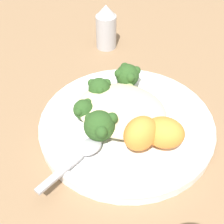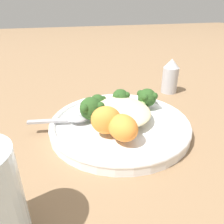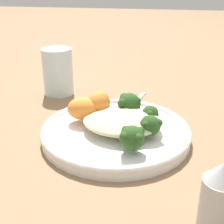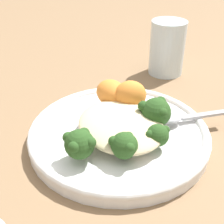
{
  "view_description": "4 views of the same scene",
  "coord_description": "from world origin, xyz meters",
  "views": [
    {
      "loc": [
        0.15,
        -0.3,
        0.33
      ],
      "look_at": [
        0.0,
        -0.03,
        0.04
      ],
      "focal_mm": 50.0,
      "sensor_mm": 36.0,
      "label": 1
    },
    {
      "loc": [
        0.34,
        -0.13,
        0.21
      ],
      "look_at": [
        0.02,
        -0.03,
        0.04
      ],
      "focal_mm": 35.0,
      "sensor_mm": 36.0,
      "label": 2
    },
    {
      "loc": [
        -0.06,
        0.45,
        0.26
      ],
      "look_at": [
        0.02,
        -0.02,
        0.04
      ],
      "focal_mm": 50.0,
      "sensor_mm": 36.0,
      "label": 3
    },
    {
      "loc": [
        -0.3,
        0.15,
        0.27
      ],
      "look_at": [
        0.01,
        0.0,
        0.05
      ],
      "focal_mm": 50.0,
      "sensor_mm": 36.0,
      "label": 4
    }
  ],
  "objects": [
    {
      "name": "ground_plane",
      "position": [
        0.0,
        0.0,
        0.0
      ],
      "size": [
        4.0,
        4.0,
        0.0
      ],
      "primitive_type": "plane",
      "color": "#846647"
    },
    {
      "name": "spoon",
      "position": [
        -0.0,
        -0.1,
        0.03
      ],
      "size": [
        0.04,
        0.11,
        0.01
      ],
      "rotation": [
        0.0,
        0.0,
        4.52
      ],
      "color": "#A3A3A8",
      "rests_on": "plate"
    },
    {
      "name": "broccoli_stalk_0",
      "position": [
        -0.01,
        0.04,
        0.04
      ],
      "size": [
        0.09,
        0.11,
        0.04
      ],
      "rotation": [
        0.0,
        0.0,
        2.19
      ],
      "color": "#ADC675",
      "rests_on": "plate"
    },
    {
      "name": "broccoli_stalk_3",
      "position": [
        0.01,
        -0.06,
        0.04
      ],
      "size": [
        0.06,
        0.08,
        0.04
      ],
      "rotation": [
        0.0,
        0.0,
        4.28
      ],
      "color": "#ADC675",
      "rests_on": "plate"
    },
    {
      "name": "broccoli_stalk_2",
      "position": [
        -0.02,
        -0.03,
        0.03
      ],
      "size": [
        0.09,
        0.06,
        0.03
      ],
      "rotation": [
        0.0,
        0.0,
        3.59
      ],
      "color": "#ADC675",
      "rests_on": "plate"
    },
    {
      "name": "sweet_potato_chunk_1",
      "position": [
        0.05,
        -0.05,
        0.04
      ],
      "size": [
        0.05,
        0.06,
        0.05
      ],
      "primitive_type": "ellipsoid",
      "rotation": [
        0.0,
        0.0,
        4.39
      ],
      "color": "orange",
      "rests_on": "plate"
    },
    {
      "name": "quinoa_mound",
      "position": [
        0.01,
        -0.01,
        0.03
      ],
      "size": [
        0.13,
        0.11,
        0.02
      ],
      "primitive_type": "ellipsoid",
      "color": "beige",
      "rests_on": "plate"
    },
    {
      "name": "sweet_potato_chunk_0",
      "position": [
        0.08,
        -0.03,
        0.04
      ],
      "size": [
        0.06,
        0.05,
        0.04
      ],
      "primitive_type": "ellipsoid",
      "rotation": [
        0.0,
        0.0,
        0.22
      ],
      "color": "orange",
      "rests_on": "plate"
    },
    {
      "name": "plate",
      "position": [
        0.02,
        -0.01,
        0.01
      ],
      "size": [
        0.25,
        0.25,
        0.02
      ],
      "color": "white",
      "rests_on": "ground_plane"
    },
    {
      "name": "water_glass",
      "position": [
        0.18,
        -0.2,
        0.05
      ],
      "size": [
        0.07,
        0.07,
        0.1
      ],
      "primitive_type": "cylinder",
      "color": "silver",
      "rests_on": "ground_plane"
    },
    {
      "name": "broccoli_stalk_1",
      "position": [
        -0.02,
        0.0,
        0.04
      ],
      "size": [
        0.12,
        0.05,
        0.03
      ],
      "rotation": [
        0.0,
        0.0,
        2.91
      ],
      "color": "#ADC675",
      "rests_on": "plate"
    }
  ]
}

